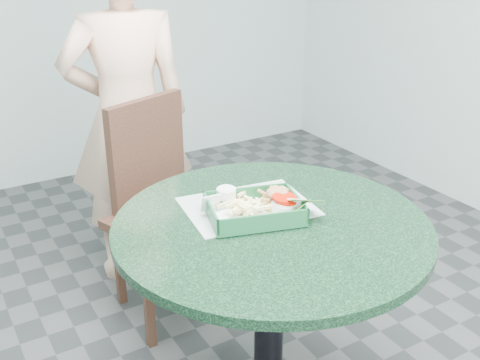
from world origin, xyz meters
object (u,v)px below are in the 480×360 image
dining_chair (159,195)px  crab_sandwich (272,199)px  food_basket (254,218)px  sauce_ramekin (221,202)px  diner_person (128,110)px  cafe_table (270,276)px

dining_chair → crab_sandwich: bearing=-105.5°
food_basket → sauce_ramekin: 0.11m
crab_sandwich → sauce_ramekin: size_ratio=1.78×
diner_person → crab_sandwich: (0.07, -1.05, -0.03)m
food_basket → sauce_ramekin: size_ratio=4.51×
dining_chair → diner_person: diner_person is taller
sauce_ramekin → crab_sandwich: bearing=-20.8°
diner_person → sauce_ramekin: 1.00m
dining_chair → diner_person: size_ratio=0.56×
dining_chair → crab_sandwich: 0.79m
diner_person → food_basket: diner_person is taller
crab_sandwich → sauce_ramekin: 0.16m
cafe_table → crab_sandwich: bearing=55.9°
cafe_table → food_basket: bearing=126.6°
cafe_table → food_basket: 0.20m
diner_person → crab_sandwich: bearing=104.9°
food_basket → cafe_table: bearing=-53.4°
crab_sandwich → sauce_ramekin: (-0.15, 0.06, 0.00)m
food_basket → sauce_ramekin: bearing=126.2°
cafe_table → food_basket: food_basket is taller
cafe_table → food_basket: (-0.03, 0.04, 0.19)m
food_basket → crab_sandwich: (0.08, 0.03, 0.03)m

